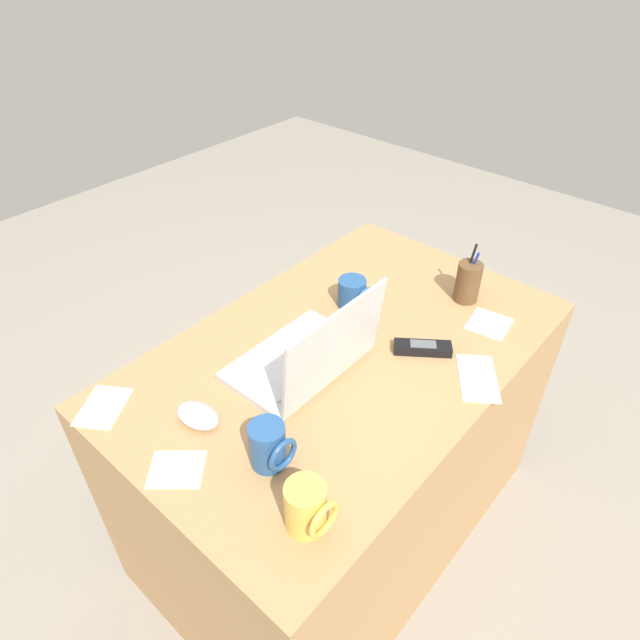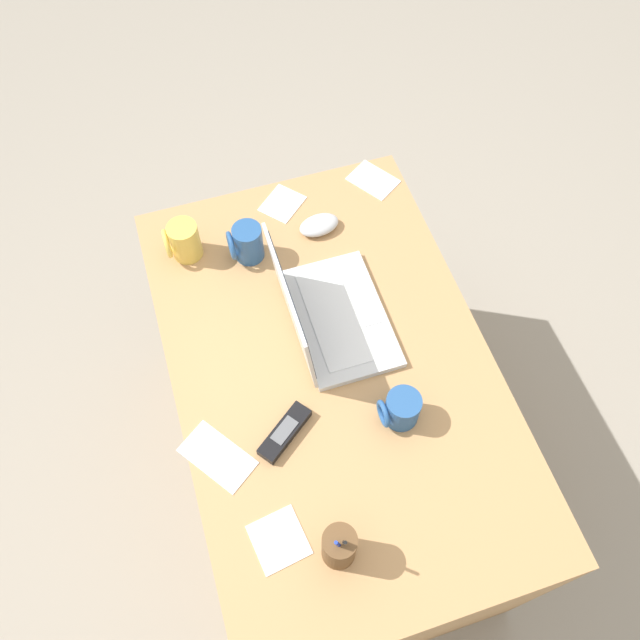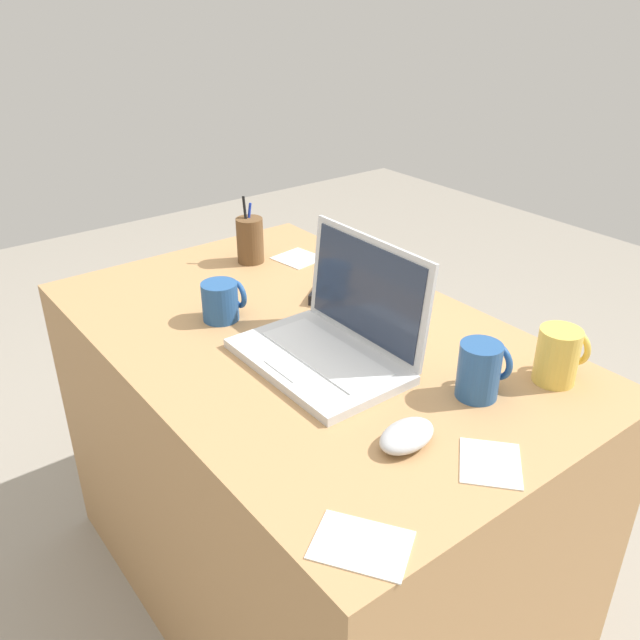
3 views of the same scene
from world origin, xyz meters
name	(u,v)px [view 1 (image 1 of 3)]	position (x,y,z in m)	size (l,w,h in m)	color
ground_plane	(338,516)	(0.00, 0.00, 0.00)	(6.00, 6.00, 0.00)	gray
desk	(341,445)	(0.00, 0.00, 0.38)	(1.18, 0.74, 0.75)	tan
laptop	(309,356)	(0.12, -0.02, 0.80)	(0.34, 0.25, 0.23)	silver
computer_mouse	(198,415)	(0.40, -0.09, 0.77)	(0.07, 0.11, 0.03)	silver
coffee_mug_white	(307,508)	(0.43, 0.26, 0.80)	(0.08, 0.09, 0.11)	#E0BC4C
coffee_mug_tall	(269,446)	(0.37, 0.11, 0.80)	(0.08, 0.09, 0.10)	#26518C
coffee_mug_spare	(353,293)	(-0.16, -0.10, 0.79)	(0.08, 0.09, 0.09)	#26518C
cordless_phone	(423,348)	(-0.13, 0.15, 0.76)	(0.12, 0.14, 0.03)	black
pen_holder	(468,282)	(-0.40, 0.12, 0.81)	(0.07, 0.07, 0.17)	brown
paper_note_near_laptop	(489,324)	(-0.34, 0.23, 0.75)	(0.11, 0.10, 0.00)	white
paper_note_left	(103,407)	(0.52, -0.29, 0.75)	(0.13, 0.09, 0.00)	white
paper_note_right	(478,378)	(-0.13, 0.31, 0.75)	(0.16, 0.09, 0.00)	white
paper_note_front	(177,469)	(0.51, -0.02, 0.75)	(0.09, 0.11, 0.00)	white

